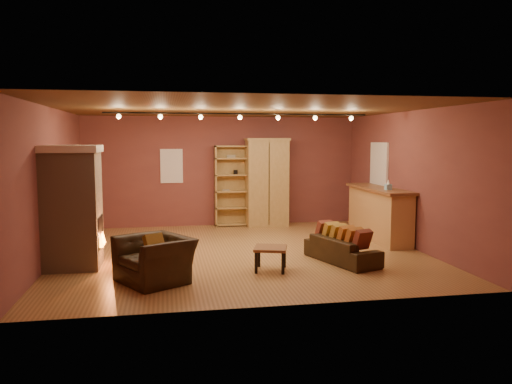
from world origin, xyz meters
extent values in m
plane|color=brown|center=(0.00, 0.00, 0.00)|extent=(7.00, 7.00, 0.00)
plane|color=brown|center=(0.00, 0.00, 2.80)|extent=(7.00, 7.00, 0.00)
cube|color=brown|center=(0.00, 3.25, 1.40)|extent=(7.00, 0.02, 2.80)
cube|color=brown|center=(-3.50, 0.00, 1.40)|extent=(0.02, 6.50, 2.80)
cube|color=brown|center=(3.50, 0.00, 1.40)|extent=(0.02, 6.50, 2.80)
cube|color=tan|center=(-3.05, -0.60, 1.00)|extent=(0.90, 0.90, 2.00)
cube|color=#ECE3C6|center=(-3.05, -0.60, 2.06)|extent=(0.98, 0.98, 0.12)
cube|color=black|center=(-2.64, -0.60, 0.60)|extent=(0.10, 0.65, 0.55)
cone|color=orange|center=(-2.58, -0.60, 0.48)|extent=(0.10, 0.10, 0.22)
cube|color=white|center=(-1.30, 3.23, 1.55)|extent=(0.56, 0.04, 0.86)
cube|color=tan|center=(0.20, 3.23, 1.03)|extent=(0.84, 0.04, 2.07)
cube|color=tan|center=(-0.20, 3.09, 1.03)|extent=(0.04, 0.33, 2.07)
cube|color=tan|center=(0.60, 3.09, 1.03)|extent=(0.04, 0.33, 2.07)
cube|color=gray|center=(0.06, 3.09, 0.92)|extent=(0.18, 0.12, 0.05)
cube|color=black|center=(0.31, 3.09, 1.38)|extent=(0.10, 0.10, 0.12)
cube|color=tan|center=(0.20, 3.09, 0.04)|extent=(0.84, 0.33, 0.04)
cube|color=tan|center=(0.20, 3.09, 0.47)|extent=(0.84, 0.33, 0.04)
cube|color=tan|center=(0.20, 3.09, 0.89)|extent=(0.84, 0.33, 0.03)
cube|color=tan|center=(0.20, 3.09, 1.31)|extent=(0.84, 0.33, 0.04)
cube|color=tan|center=(0.20, 3.09, 1.74)|extent=(0.84, 0.33, 0.04)
cube|color=tan|center=(0.20, 3.09, 2.05)|extent=(0.84, 0.33, 0.04)
cube|color=tan|center=(1.11, 2.96, 1.10)|extent=(1.05, 0.57, 2.19)
cube|color=brown|center=(1.11, 2.68, 1.10)|extent=(0.02, 0.01, 2.09)
cube|color=tan|center=(1.11, 2.96, 2.22)|extent=(1.11, 0.63, 0.06)
cube|color=tan|center=(3.20, 0.74, 0.55)|extent=(0.52, 2.31, 1.10)
cube|color=brown|center=(3.20, 0.74, 1.13)|extent=(0.64, 2.43, 0.06)
cube|color=#87C1D9|center=(3.15, 0.20, 1.22)|extent=(0.12, 0.12, 0.12)
cone|color=white|center=(3.15, 0.20, 1.33)|extent=(0.08, 0.08, 0.10)
cube|color=white|center=(3.47, 1.40, 1.65)|extent=(0.05, 0.90, 1.00)
imported|color=black|center=(1.67, -1.10, 0.31)|extent=(0.92, 1.63, 0.61)
cube|color=brown|center=(1.84, -1.62, 0.51)|extent=(0.36, 0.31, 0.36)
cube|color=#A65B21|center=(1.77, -1.41, 0.51)|extent=(0.36, 0.31, 0.36)
cube|color=#A65B21|center=(1.70, -1.21, 0.51)|extent=(0.36, 0.31, 0.36)
cube|color=olive|center=(1.63, -1.00, 0.51)|extent=(0.36, 0.31, 0.36)
cube|color=olive|center=(1.57, -0.79, 0.51)|extent=(0.36, 0.31, 0.36)
cube|color=brown|center=(1.50, -0.58, 0.51)|extent=(0.36, 0.31, 0.36)
imported|color=black|center=(-1.65, -1.78, 0.47)|extent=(1.17, 1.29, 0.95)
cube|color=olive|center=(-1.65, -1.78, 0.59)|extent=(0.38, 0.36, 0.34)
cube|color=brown|center=(0.27, -1.45, 0.38)|extent=(0.67, 0.67, 0.04)
cube|color=black|center=(0.05, -1.67, 0.18)|extent=(0.04, 0.04, 0.36)
cube|color=black|center=(0.49, -1.67, 0.18)|extent=(0.04, 0.04, 0.36)
cube|color=black|center=(0.05, -1.22, 0.18)|extent=(0.04, 0.04, 0.36)
cube|color=black|center=(0.49, -1.22, 0.18)|extent=(0.04, 0.04, 0.36)
cylinder|color=black|center=(0.00, 0.20, 2.72)|extent=(5.20, 0.03, 0.03)
sphere|color=#FFD88C|center=(-2.30, 0.20, 2.65)|extent=(0.09, 0.09, 0.09)
sphere|color=#FFD88C|center=(-1.53, 0.20, 2.65)|extent=(0.09, 0.09, 0.09)
sphere|color=#FFD88C|center=(-0.77, 0.20, 2.65)|extent=(0.09, 0.09, 0.09)
sphere|color=#FFD88C|center=(0.00, 0.20, 2.65)|extent=(0.09, 0.09, 0.09)
sphere|color=#FFD88C|center=(0.77, 0.20, 2.65)|extent=(0.09, 0.09, 0.09)
sphere|color=#FFD88C|center=(1.53, 0.20, 2.65)|extent=(0.09, 0.09, 0.09)
sphere|color=#FFD88C|center=(2.30, 0.20, 2.65)|extent=(0.09, 0.09, 0.09)
camera|label=1|loc=(-1.46, -9.56, 2.21)|focal=35.00mm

